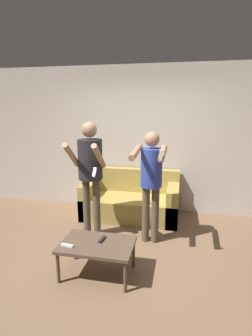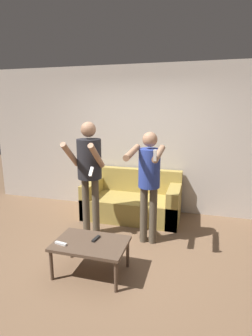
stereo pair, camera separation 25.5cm
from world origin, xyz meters
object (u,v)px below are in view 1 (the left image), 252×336
at_px(person_standing_left, 90,166).
at_px(coffee_table, 97,246).
at_px(remote_far, 102,239).
at_px(couch, 131,201).
at_px(remote_near, 67,245).
at_px(person_standing_right, 151,175).

relative_size(person_standing_left, coffee_table, 2.05).
bearing_deg(remote_far, couch, 89.12).
xyz_separation_m(person_standing_left, remote_far, (0.42, -0.83, -0.69)).
bearing_deg(coffee_table, remote_near, -155.65).
distance_m(couch, remote_near, 1.96).
bearing_deg(person_standing_left, couch, 62.63).
bearing_deg(person_standing_right, person_standing_left, 179.03).
height_order(coffee_table, remote_far, remote_far).
xyz_separation_m(person_standing_right, coffee_table, (-0.51, -0.89, -0.66)).
relative_size(person_standing_left, person_standing_right, 1.08).
bearing_deg(remote_far, coffee_table, -116.67).
distance_m(couch, remote_far, 1.71).
height_order(person_standing_left, remote_near, person_standing_left).
bearing_deg(person_standing_right, remote_near, -128.57).
distance_m(couch, coffee_table, 1.78).
distance_m(person_standing_right, coffee_table, 1.22).
height_order(remote_near, remote_far, same).
relative_size(couch, coffee_table, 1.98).
distance_m(couch, person_standing_right, 1.24).
bearing_deg(couch, person_standing_left, -117.37).
distance_m(person_standing_left, coffee_table, 1.24).
distance_m(person_standing_left, remote_near, 1.26).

